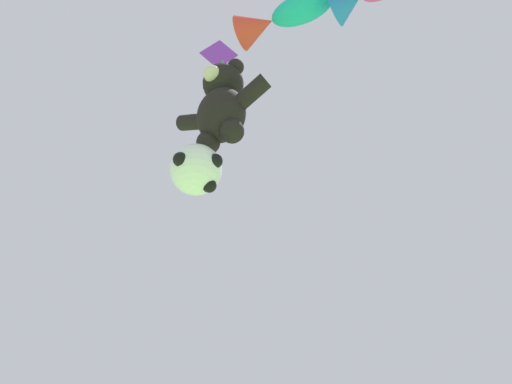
# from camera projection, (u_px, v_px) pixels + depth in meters

# --- Properties ---
(teddy_bear_kite) EXTENTS (2.39, 1.05, 2.42)m
(teddy_bear_kite) POSITION_uv_depth(u_px,v_px,m) (222.00, 105.00, 10.67)
(teddy_bear_kite) COLOR black
(soccer_ball_kite) EXTENTS (1.11, 1.10, 1.02)m
(soccer_ball_kite) POSITION_uv_depth(u_px,v_px,m) (197.00, 170.00, 9.58)
(soccer_ball_kite) COLOR white
(fish_kite_teal) EXTENTS (2.26, 1.07, 0.83)m
(fish_kite_teal) POSITION_uv_depth(u_px,v_px,m) (279.00, 18.00, 10.90)
(fish_kite_teal) COLOR #19ADB2
(diamond_kite) EXTENTS (0.88, 0.68, 2.53)m
(diamond_kite) POSITION_uv_depth(u_px,v_px,m) (219.00, 58.00, 13.86)
(diamond_kite) COLOR purple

